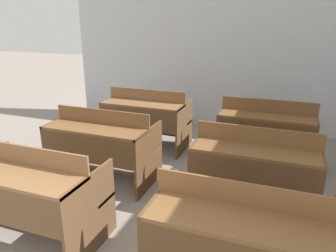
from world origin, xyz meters
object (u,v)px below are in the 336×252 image
at_px(bench_second_right, 255,167).
at_px(bench_third_left, 146,117).
at_px(bench_front_left, 29,192).
at_px(bench_front_right, 240,240).
at_px(bench_second_left, 102,144).
at_px(bench_third_right, 266,130).

relative_size(bench_second_right, bench_third_left, 1.00).
height_order(bench_front_left, bench_front_right, same).
bearing_deg(bench_second_right, bench_front_right, -88.26).
height_order(bench_second_left, bench_second_right, same).
height_order(bench_front_left, bench_third_right, same).
distance_m(bench_front_left, bench_second_right, 2.18).
xyz_separation_m(bench_second_left, bench_third_left, (0.04, 1.22, 0.00)).
height_order(bench_front_left, bench_second_left, same).
bearing_deg(bench_front_left, bench_third_left, 89.44).
xyz_separation_m(bench_second_right, bench_third_right, (0.01, 1.23, 0.00)).
bearing_deg(bench_second_left, bench_third_left, 88.26).
bearing_deg(bench_front_right, bench_third_left, 126.54).
relative_size(bench_front_left, bench_third_left, 1.00).
distance_m(bench_second_right, bench_third_right, 1.23).
bearing_deg(bench_second_left, bench_front_right, -33.56).
xyz_separation_m(bench_second_left, bench_third_right, (1.83, 1.21, 0.00)).
relative_size(bench_front_left, bench_front_right, 1.00).
bearing_deg(bench_third_left, bench_front_left, -90.56).
height_order(bench_second_left, bench_third_left, same).
height_order(bench_front_left, bench_second_right, same).
xyz_separation_m(bench_front_left, bench_second_left, (-0.01, 1.23, 0.00)).
bearing_deg(bench_third_left, bench_third_right, -0.22).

